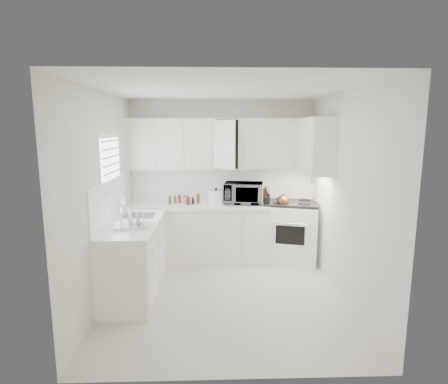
{
  "coord_description": "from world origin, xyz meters",
  "views": [
    {
      "loc": [
        -0.17,
        -4.44,
        2.16
      ],
      "look_at": [
        0.0,
        0.7,
        1.25
      ],
      "focal_mm": 29.32,
      "sensor_mm": 36.0,
      "label": 1
    }
  ],
  "objects_px": {
    "tea_kettle": "(283,200)",
    "rice_cooker": "(216,196)",
    "dish_rack": "(132,217)",
    "microwave": "(243,191)",
    "utensil_crock": "(267,195)",
    "stove": "(292,223)"
  },
  "relations": [
    {
      "from": "tea_kettle",
      "to": "utensil_crock",
      "type": "distance_m",
      "value": 0.27
    },
    {
      "from": "tea_kettle",
      "to": "microwave",
      "type": "distance_m",
      "value": 0.65
    },
    {
      "from": "rice_cooker",
      "to": "utensil_crock",
      "type": "height_order",
      "value": "utensil_crock"
    },
    {
      "from": "stove",
      "to": "dish_rack",
      "type": "xyz_separation_m",
      "value": [
        -2.28,
        -1.31,
        0.44
      ]
    },
    {
      "from": "microwave",
      "to": "rice_cooker",
      "type": "bearing_deg",
      "value": -168.19
    },
    {
      "from": "tea_kettle",
      "to": "dish_rack",
      "type": "xyz_separation_m",
      "value": [
        -2.1,
        -1.15,
        0.02
      ]
    },
    {
      "from": "microwave",
      "to": "utensil_crock",
      "type": "xyz_separation_m",
      "value": [
        0.34,
        -0.21,
        -0.04
      ]
    },
    {
      "from": "rice_cooker",
      "to": "dish_rack",
      "type": "relative_size",
      "value": 0.59
    },
    {
      "from": "rice_cooker",
      "to": "dish_rack",
      "type": "bearing_deg",
      "value": -124.89
    },
    {
      "from": "rice_cooker",
      "to": "utensil_crock",
      "type": "relative_size",
      "value": 0.79
    },
    {
      "from": "microwave",
      "to": "dish_rack",
      "type": "distance_m",
      "value": 2.04
    },
    {
      "from": "tea_kettle",
      "to": "rice_cooker",
      "type": "distance_m",
      "value": 1.06
    },
    {
      "from": "tea_kettle",
      "to": "dish_rack",
      "type": "height_order",
      "value": "dish_rack"
    },
    {
      "from": "stove",
      "to": "rice_cooker",
      "type": "xyz_separation_m",
      "value": [
        -1.22,
        0.04,
        0.45
      ]
    },
    {
      "from": "stove",
      "to": "utensil_crock",
      "type": "relative_size",
      "value": 3.79
    },
    {
      "from": "tea_kettle",
      "to": "microwave",
      "type": "height_order",
      "value": "microwave"
    },
    {
      "from": "rice_cooker",
      "to": "stove",
      "type": "bearing_deg",
      "value": 1.55
    },
    {
      "from": "dish_rack",
      "to": "microwave",
      "type": "bearing_deg",
      "value": 30.87
    },
    {
      "from": "stove",
      "to": "microwave",
      "type": "height_order",
      "value": "microwave"
    },
    {
      "from": "tea_kettle",
      "to": "rice_cooker",
      "type": "xyz_separation_m",
      "value": [
        -1.04,
        0.2,
        0.03
      ]
    },
    {
      "from": "rice_cooker",
      "to": "dish_rack",
      "type": "height_order",
      "value": "rice_cooker"
    },
    {
      "from": "microwave",
      "to": "dish_rack",
      "type": "height_order",
      "value": "microwave"
    }
  ]
}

